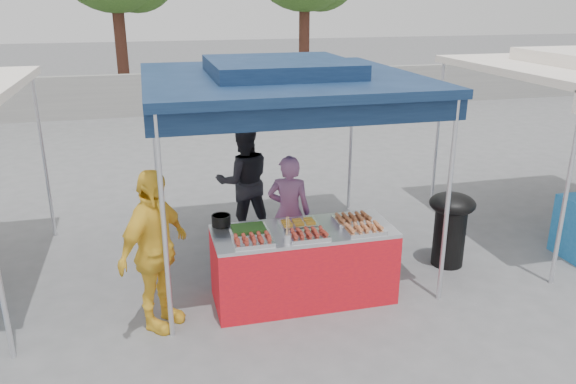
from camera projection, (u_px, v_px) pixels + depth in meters
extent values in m
plane|color=slate|center=(301.00, 293.00, 6.54)|extent=(80.00, 80.00, 0.00)
cube|color=gray|center=(201.00, 93.00, 16.40)|extent=(40.00, 0.25, 1.20)
cylinder|color=silver|center=(164.00, 232.00, 5.35)|extent=(0.05, 0.05, 2.30)
cylinder|color=silver|center=(448.00, 205.00, 6.05)|extent=(0.05, 0.05, 2.30)
cylinder|color=silver|center=(155.00, 152.00, 8.10)|extent=(0.05, 0.05, 2.30)
cylinder|color=silver|center=(351.00, 139.00, 8.79)|extent=(0.05, 0.05, 2.30)
cube|color=#122749|center=(280.00, 78.00, 6.68)|extent=(3.20, 3.20, 0.10)
cube|color=#122749|center=(280.00, 67.00, 6.63)|extent=(1.65, 1.65, 0.18)
cube|color=#122749|center=(316.00, 115.00, 5.35)|extent=(3.20, 0.04, 0.25)
cylinder|color=silver|center=(44.00, 159.00, 7.75)|extent=(0.05, 0.05, 2.30)
cylinder|color=silver|center=(566.00, 193.00, 6.40)|extent=(0.05, 0.05, 2.30)
cylinder|color=silver|center=(437.00, 134.00, 9.14)|extent=(0.05, 0.05, 2.30)
cylinder|color=#49261C|center=(120.00, 36.00, 17.44)|extent=(0.36, 0.36, 4.21)
cylinder|color=#49261C|center=(304.00, 33.00, 18.95)|extent=(0.36, 0.36, 4.20)
cube|color=red|center=(303.00, 266.00, 6.31)|extent=(2.00, 0.80, 0.81)
cube|color=silver|center=(304.00, 231.00, 6.17)|extent=(2.00, 0.80, 0.04)
cube|color=white|center=(253.00, 242.00, 5.80)|extent=(0.42, 0.30, 0.05)
cube|color=maroon|center=(253.00, 239.00, 5.78)|extent=(0.35, 0.25, 0.02)
cube|color=white|center=(308.00, 236.00, 5.93)|extent=(0.42, 0.30, 0.05)
cube|color=maroon|center=(308.00, 233.00, 5.92)|extent=(0.35, 0.25, 0.02)
cube|color=white|center=(364.00, 230.00, 6.08)|extent=(0.42, 0.30, 0.05)
cube|color=#C77344|center=(364.00, 227.00, 6.07)|extent=(0.35, 0.25, 0.02)
cube|color=white|center=(249.00, 231.00, 6.07)|extent=(0.42, 0.30, 0.05)
cube|color=#316322|center=(248.00, 228.00, 6.05)|extent=(0.35, 0.25, 0.02)
cube|color=white|center=(298.00, 224.00, 6.24)|extent=(0.42, 0.30, 0.05)
cube|color=gold|center=(298.00, 221.00, 6.23)|extent=(0.35, 0.25, 0.02)
cube|color=white|center=(353.00, 220.00, 6.35)|extent=(0.42, 0.30, 0.05)
cube|color=#C77344|center=(353.00, 217.00, 6.34)|extent=(0.35, 0.25, 0.02)
cylinder|color=black|center=(221.00, 220.00, 6.25)|extent=(0.21, 0.21, 0.12)
cylinder|color=silver|center=(288.00, 239.00, 5.81)|extent=(0.08, 0.08, 0.10)
cylinder|color=black|center=(449.00, 236.00, 7.14)|extent=(0.40, 0.40, 0.77)
ellipsoid|color=black|center=(453.00, 203.00, 6.99)|extent=(0.57, 0.57, 0.26)
cube|color=#1649B8|center=(251.00, 262.00, 6.95)|extent=(0.53, 0.37, 0.32)
cube|color=#1649B8|center=(315.00, 257.00, 7.11)|extent=(0.50, 0.35, 0.30)
cube|color=#1649B8|center=(316.00, 236.00, 7.01)|extent=(0.47, 0.33, 0.28)
imported|color=#9C6394|center=(289.00, 212.00, 6.97)|extent=(0.63, 0.52, 1.47)
imported|color=#222227|center=(244.00, 181.00, 7.88)|extent=(0.81, 0.64, 1.63)
imported|color=yellow|center=(155.00, 251.00, 5.63)|extent=(0.96, 1.04, 1.71)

